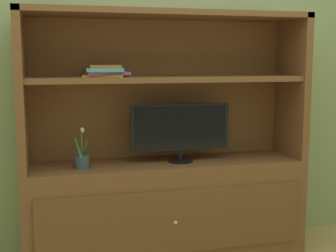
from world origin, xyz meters
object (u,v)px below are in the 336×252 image
Objects in this scene: potted_plant at (82,160)px; magazine_stack at (105,71)px; media_console at (166,185)px; tv_monitor at (181,129)px.

potted_plant is 0.75× the size of magazine_stack.
media_console is 7.19× the size of potted_plant.
media_console is 0.40m from tv_monitor.
potted_plant is at bearing -177.74° from tv_monitor.
media_console is 0.87m from magazine_stack.
media_console is at bearing 6.21° from potted_plant.
tv_monitor is 1.92× the size of magazine_stack.
tv_monitor is at bearing -3.99° from magazine_stack.
media_console is 0.61m from potted_plant.
magazine_stack is (-0.40, -0.00, 0.77)m from media_console.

